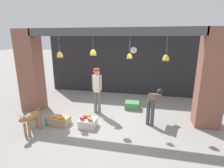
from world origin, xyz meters
name	(u,v)px	position (x,y,z in m)	size (l,w,h in m)	color
ground_plane	(109,120)	(0.00, 0.00, 0.00)	(60.00, 60.00, 0.00)	gray
shop_back_wall	(123,63)	(0.00, 2.89, 1.44)	(7.19, 0.12, 2.88)	#232326
shop_pillar_left	(31,71)	(-2.95, 0.30, 1.44)	(0.70, 0.60, 2.88)	brown
shop_pillar_right	(211,79)	(2.95, 0.30, 1.44)	(0.70, 0.60, 2.88)	brown
storefront_awning	(109,33)	(-0.01, 0.12, 2.71)	(5.29, 0.27, 0.95)	#4C4C51
dog	(31,118)	(-1.94, -1.24, 0.44)	(0.29, 0.84, 0.65)	#9E7042
shopkeeper	(97,88)	(-0.53, 0.44, 0.93)	(0.34, 0.26, 1.59)	#6B665B
worker_stooping	(154,102)	(1.38, 0.11, 0.67)	(0.48, 0.74, 1.01)	#424247
fruit_crate_oranges	(60,120)	(-1.41, -0.64, 0.14)	(0.55, 0.39, 0.33)	tan
fruit_crate_apples	(88,122)	(-0.52, -0.59, 0.15)	(0.49, 0.42, 0.33)	silver
produce_box_green	(132,105)	(0.63, 1.07, 0.13)	(0.52, 0.41, 0.27)	#42844C
water_bottle	(46,122)	(-1.78, -0.81, 0.11)	(0.06, 0.06, 0.23)	#38934C
wall_clock	(134,50)	(0.46, 2.82, 2.05)	(0.30, 0.03, 0.30)	black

